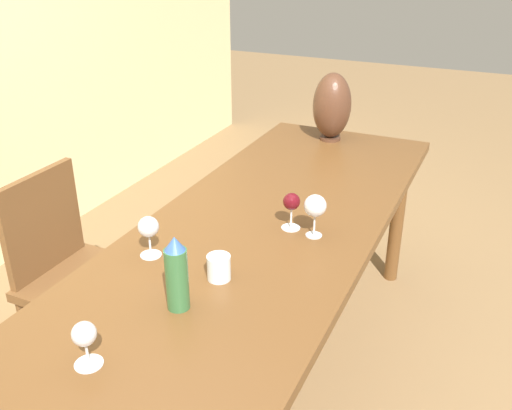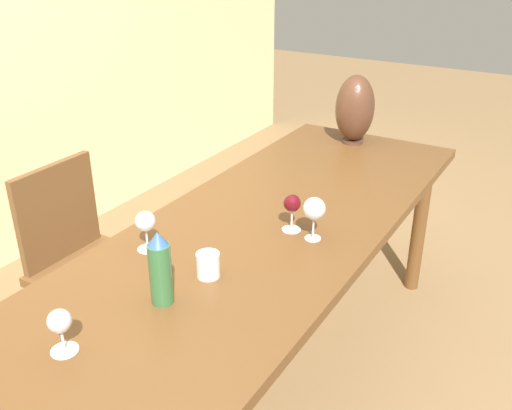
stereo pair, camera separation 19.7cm
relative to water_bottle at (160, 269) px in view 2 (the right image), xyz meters
name	(u,v)px [view 2 (the right image)]	position (x,y,z in m)	size (l,w,h in m)	color
dining_table	(215,282)	(0.25, -0.01, -0.18)	(2.94, 0.81, 0.77)	brown
water_bottle	(160,269)	(0.00, 0.00, 0.00)	(0.06, 0.06, 0.23)	#336638
water_tumbler	(208,265)	(0.18, -0.03, -0.07)	(0.07, 0.07, 0.08)	silver
vase	(355,109)	(1.56, 0.06, 0.07)	(0.19, 0.19, 0.34)	#4C2D1E
wine_glass_0	(314,209)	(0.56, -0.21, 0.00)	(0.08, 0.08, 0.15)	silver
wine_glass_3	(292,205)	(0.57, -0.11, -0.01)	(0.07, 0.07, 0.14)	silver
wine_glass_5	(60,323)	(-0.29, 0.08, -0.02)	(0.07, 0.07, 0.12)	silver
wine_glass_6	(145,223)	(0.21, 0.23, -0.01)	(0.07, 0.07, 0.14)	silver
chair_far	(86,260)	(0.37, 0.74, -0.39)	(0.44, 0.44, 0.88)	brown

